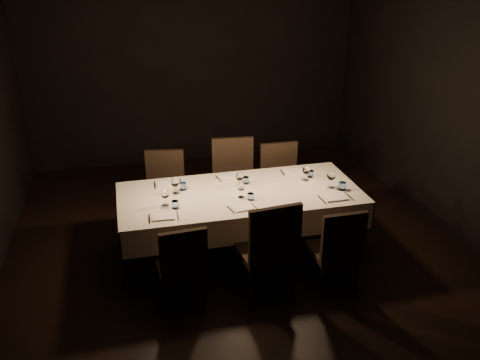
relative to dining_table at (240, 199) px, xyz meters
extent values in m
cube|color=black|center=(0.00, 0.00, -0.69)|extent=(5.00, 6.00, 0.01)
cube|color=black|center=(0.00, 3.00, 0.81)|extent=(5.00, 0.01, 3.00)
cube|color=black|center=(0.00, -3.00, 0.81)|extent=(5.00, 0.01, 3.00)
cube|color=black|center=(2.50, 0.00, 0.81)|extent=(0.01, 6.00, 3.00)
cube|color=black|center=(0.00, 0.00, 0.04)|extent=(2.40, 1.00, 0.04)
cylinder|color=black|center=(-1.12, -0.42, -0.33)|extent=(0.07, 0.07, 0.71)
cylinder|color=black|center=(-1.12, 0.42, -0.33)|extent=(0.07, 0.07, 0.71)
cylinder|color=black|center=(1.12, -0.42, -0.33)|extent=(0.07, 0.07, 0.71)
cylinder|color=black|center=(1.12, 0.42, -0.33)|extent=(0.07, 0.07, 0.71)
cube|color=beige|center=(0.00, 0.00, 0.07)|extent=(2.52, 1.12, 0.01)
cube|color=beige|center=(0.00, 0.55, -0.08)|extent=(2.52, 0.01, 0.28)
cube|color=beige|center=(0.00, -0.55, -0.08)|extent=(2.52, 0.01, 0.28)
cube|color=beige|center=(1.25, 0.00, -0.08)|extent=(0.01, 1.12, 0.28)
cube|color=beige|center=(-1.25, 0.00, -0.08)|extent=(0.01, 1.12, 0.28)
cylinder|color=black|center=(-0.58, -0.52, -0.50)|extent=(0.04, 0.04, 0.37)
cylinder|color=black|center=(-0.55, -0.86, -0.50)|extent=(0.04, 0.04, 0.37)
cylinder|color=black|center=(-0.92, -0.55, -0.50)|extent=(0.04, 0.04, 0.37)
cylinder|color=black|center=(-0.89, -0.89, -0.50)|extent=(0.04, 0.04, 0.37)
cube|color=black|center=(-0.73, -0.71, -0.29)|extent=(0.45, 0.45, 0.06)
cube|color=black|center=(-0.72, -0.89, -0.03)|extent=(0.42, 0.08, 0.46)
cube|color=white|center=(-0.84, -0.38, 0.08)|extent=(0.22, 0.15, 0.02)
cube|color=silver|center=(-0.97, -0.38, 0.08)|extent=(0.02, 0.19, 0.01)
cube|color=silver|center=(-0.70, -0.38, 0.08)|extent=(0.02, 0.19, 0.01)
cylinder|color=silver|center=(-0.70, -0.20, 0.11)|extent=(0.07, 0.07, 0.07)
cylinder|color=white|center=(-0.79, -0.12, 0.08)|extent=(0.06, 0.06, 0.00)
cylinder|color=white|center=(-0.79, -0.12, 0.12)|extent=(0.01, 0.01, 0.08)
ellipsoid|color=white|center=(-0.79, -0.12, 0.20)|extent=(0.08, 0.08, 0.10)
cylinder|color=black|center=(0.26, -0.49, -0.47)|extent=(0.04, 0.04, 0.43)
cylinder|color=black|center=(0.30, -0.91, -0.47)|extent=(0.04, 0.04, 0.43)
cylinder|color=black|center=(-0.16, -0.54, -0.47)|extent=(0.04, 0.04, 0.43)
cylinder|color=black|center=(-0.12, -0.95, -0.47)|extent=(0.04, 0.04, 0.43)
cube|color=black|center=(0.07, -0.72, -0.22)|extent=(0.54, 0.54, 0.06)
cube|color=black|center=(0.09, -0.94, 0.08)|extent=(0.50, 0.10, 0.54)
cube|color=white|center=(-0.06, -0.38, 0.08)|extent=(0.21, 0.15, 0.01)
cube|color=silver|center=(-0.18, -0.38, 0.08)|extent=(0.05, 0.18, 0.01)
cube|color=silver|center=(0.06, -0.38, 0.08)|extent=(0.04, 0.18, 0.01)
cylinder|color=silver|center=(0.06, -0.20, 0.11)|extent=(0.06, 0.06, 0.07)
cylinder|color=white|center=(-0.02, -0.12, 0.08)|extent=(0.06, 0.06, 0.00)
cylinder|color=white|center=(-0.02, -0.12, 0.12)|extent=(0.01, 0.01, 0.08)
ellipsoid|color=white|center=(-0.02, -0.12, 0.19)|extent=(0.08, 0.08, 0.09)
cylinder|color=black|center=(0.92, -0.60, -0.50)|extent=(0.04, 0.04, 0.37)
cylinder|color=black|center=(0.92, -0.95, -0.50)|extent=(0.04, 0.04, 0.37)
cylinder|color=black|center=(0.57, -0.60, -0.50)|extent=(0.04, 0.04, 0.37)
cylinder|color=black|center=(0.57, -0.95, -0.50)|extent=(0.04, 0.04, 0.37)
cube|color=black|center=(0.74, -0.77, -0.28)|extent=(0.44, 0.44, 0.06)
cube|color=black|center=(0.75, -0.96, -0.02)|extent=(0.43, 0.06, 0.47)
cube|color=white|center=(0.91, -0.38, 0.08)|extent=(0.24, 0.16, 0.02)
cube|color=silver|center=(0.76, -0.38, 0.08)|extent=(0.02, 0.22, 0.01)
cube|color=silver|center=(1.06, -0.38, 0.08)|extent=(0.02, 0.22, 0.01)
cylinder|color=silver|center=(1.06, -0.20, 0.12)|extent=(0.08, 0.08, 0.08)
cylinder|color=white|center=(0.96, -0.12, 0.08)|extent=(0.07, 0.07, 0.00)
cylinder|color=white|center=(0.96, -0.12, 0.13)|extent=(0.01, 0.01, 0.09)
ellipsoid|color=white|center=(0.96, -0.12, 0.22)|extent=(0.10, 0.10, 0.11)
cylinder|color=black|center=(-0.94, 0.62, -0.49)|extent=(0.04, 0.04, 0.39)
cylinder|color=black|center=(-0.87, 0.98, -0.49)|extent=(0.04, 0.04, 0.39)
cylinder|color=black|center=(-0.57, 0.55, -0.49)|extent=(0.04, 0.04, 0.39)
cylinder|color=black|center=(-0.50, 0.91, -0.49)|extent=(0.04, 0.04, 0.39)
cube|color=black|center=(-0.72, 0.77, -0.26)|extent=(0.53, 0.53, 0.06)
cube|color=black|center=(-0.68, 0.96, 0.01)|extent=(0.45, 0.14, 0.49)
cube|color=white|center=(-0.71, 0.38, 0.08)|extent=(0.22, 0.14, 0.02)
cube|color=silver|center=(-0.85, 0.38, 0.08)|extent=(0.02, 0.20, 0.01)
cube|color=silver|center=(-0.57, 0.38, 0.08)|extent=(0.02, 0.20, 0.01)
cylinder|color=silver|center=(-0.57, 0.20, 0.11)|extent=(0.07, 0.07, 0.08)
cylinder|color=white|center=(-0.66, 0.12, 0.08)|extent=(0.07, 0.07, 0.00)
cylinder|color=white|center=(-0.66, 0.12, 0.12)|extent=(0.01, 0.01, 0.09)
ellipsoid|color=white|center=(-0.66, 0.12, 0.21)|extent=(0.09, 0.09, 0.10)
cylinder|color=black|center=(-0.11, 0.50, -0.47)|extent=(0.04, 0.04, 0.43)
cylinder|color=black|center=(-0.08, 0.92, -0.47)|extent=(0.04, 0.04, 0.43)
cylinder|color=black|center=(0.31, 0.47, -0.47)|extent=(0.04, 0.04, 0.43)
cylinder|color=black|center=(0.34, 0.89, -0.47)|extent=(0.04, 0.04, 0.43)
cube|color=black|center=(0.11, 0.70, -0.22)|extent=(0.54, 0.54, 0.07)
cube|color=black|center=(0.13, 0.92, 0.08)|extent=(0.50, 0.09, 0.54)
cube|color=white|center=(-0.02, 0.38, 0.08)|extent=(0.23, 0.17, 0.02)
cube|color=silver|center=(-0.15, 0.38, 0.08)|extent=(0.04, 0.19, 0.01)
cube|color=silver|center=(0.11, 0.38, 0.08)|extent=(0.04, 0.19, 0.01)
cylinder|color=silver|center=(0.11, 0.20, 0.11)|extent=(0.07, 0.07, 0.07)
cylinder|color=white|center=(0.03, 0.12, 0.08)|extent=(0.06, 0.06, 0.00)
cylinder|color=white|center=(0.03, 0.12, 0.12)|extent=(0.01, 0.01, 0.08)
ellipsoid|color=white|center=(0.03, 0.12, 0.20)|extent=(0.08, 0.08, 0.10)
cylinder|color=black|center=(0.50, 0.45, -0.49)|extent=(0.04, 0.04, 0.40)
cylinder|color=black|center=(0.50, 0.83, -0.49)|extent=(0.04, 0.04, 0.40)
cylinder|color=black|center=(0.88, 0.45, -0.49)|extent=(0.04, 0.04, 0.40)
cylinder|color=black|center=(0.88, 0.83, -0.49)|extent=(0.04, 0.04, 0.40)
cube|color=black|center=(0.69, 0.64, -0.26)|extent=(0.46, 0.46, 0.06)
cube|color=black|center=(0.69, 0.84, 0.02)|extent=(0.46, 0.05, 0.50)
cube|color=white|center=(0.73, 0.38, 0.08)|extent=(0.22, 0.15, 0.02)
cube|color=silver|center=(0.59, 0.38, 0.08)|extent=(0.03, 0.19, 0.01)
cube|color=silver|center=(0.86, 0.38, 0.08)|extent=(0.03, 0.19, 0.01)
cylinder|color=silver|center=(0.86, 0.20, 0.11)|extent=(0.07, 0.07, 0.07)
cylinder|color=white|center=(0.77, 0.12, 0.08)|extent=(0.07, 0.07, 0.00)
cylinder|color=white|center=(0.77, 0.12, 0.12)|extent=(0.01, 0.01, 0.08)
ellipsoid|color=white|center=(0.77, 0.12, 0.20)|extent=(0.08, 0.08, 0.10)
camera|label=1|loc=(-1.14, -4.66, 2.34)|focal=38.00mm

